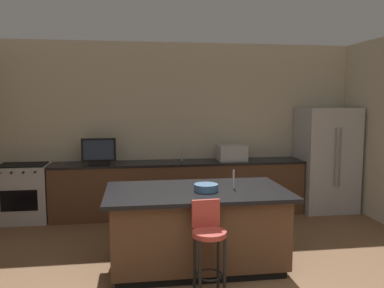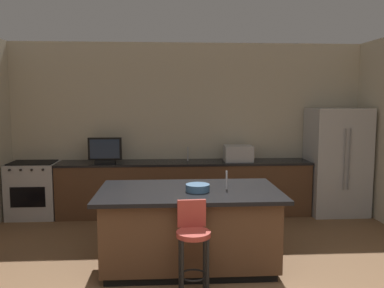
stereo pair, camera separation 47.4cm
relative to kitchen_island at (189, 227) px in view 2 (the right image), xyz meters
name	(u,v)px [view 2 (the right image)]	position (x,y,z in m)	size (l,w,h in m)	color
wall_back	(188,127)	(0.12, 2.51, 1.01)	(6.65, 0.12, 2.96)	beige
counter_back	(185,188)	(0.04, 2.13, -0.01)	(4.28, 0.62, 0.92)	brown
kitchen_island	(189,227)	(0.00, 0.00, 0.00)	(2.11, 1.21, 0.92)	black
refrigerator	(336,161)	(2.66, 2.06, 0.44)	(0.95, 0.79, 1.83)	#B7BABF
range_oven	(34,190)	(-2.50, 2.13, -0.01)	(0.79, 0.63, 0.94)	#B7BABF
microwave	(238,153)	(0.96, 2.13, 0.58)	(0.48, 0.36, 0.27)	#B7BABF
tv_monitor	(105,151)	(-1.29, 2.08, 0.64)	(0.55, 0.16, 0.43)	black
sink_faucet_back	(188,154)	(0.10, 2.23, 0.57)	(0.02, 0.02, 0.24)	#B2B2B7
sink_faucet_island	(227,180)	(0.44, 0.00, 0.56)	(0.02, 0.02, 0.22)	#B2B2B7
bar_stool_center	(193,241)	(0.00, -0.75, 0.11)	(0.34, 0.35, 0.97)	#B23D33
fruit_bowl	(198,188)	(0.09, -0.08, 0.49)	(0.28, 0.28, 0.08)	#3F668C
cell_phone	(200,186)	(0.14, 0.15, 0.46)	(0.07, 0.15, 0.01)	black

